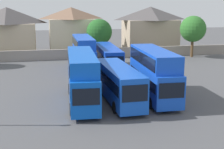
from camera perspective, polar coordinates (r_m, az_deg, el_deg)
name	(u,v)px	position (r m, az deg, el deg)	size (l,w,h in m)	color
ground	(91,67)	(49.88, -3.68, 1.36)	(140.00, 140.00, 0.00)	#4C4C4F
depot_boundary_wall	(85,54)	(56.84, -4.81, 3.63)	(56.00, 0.50, 1.80)	gray
bus_1	(82,75)	(31.44, -5.28, -0.16)	(3.27, 11.35, 4.87)	blue
bus_2	(119,82)	(31.84, 1.15, -1.33)	(2.78, 10.77, 3.52)	blue
bus_3	(154,71)	(33.05, 7.35, 0.53)	(3.02, 10.37, 5.01)	blue
bus_4	(84,52)	(46.95, -4.99, 4.01)	(2.68, 10.14, 4.84)	blue
bus_5	(108,57)	(47.26, -0.77, 3.16)	(3.05, 12.04, 3.41)	blue
house_terrace_left	(8,30)	(64.69, -17.79, 7.36)	(10.52, 7.36, 8.79)	#C6B293
house_terrace_centre	(72,30)	(64.47, -7.10, 7.81)	(8.88, 6.37, 8.74)	beige
house_terrace_right	(150,28)	(66.71, 6.71, 8.01)	(10.80, 7.04, 8.82)	tan
tree_behind_wall	(193,29)	(60.04, 14.00, 7.74)	(4.63, 4.63, 7.36)	brown
tree_right_of_lot	(99,32)	(59.33, -2.26, 7.46)	(4.66, 4.66, 6.76)	brown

